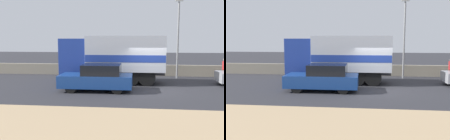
{
  "view_description": "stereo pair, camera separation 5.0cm",
  "coord_description": "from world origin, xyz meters",
  "views": [
    {
      "loc": [
        -0.67,
        -14.92,
        3.09
      ],
      "look_at": [
        -2.33,
        0.79,
        1.08
      ],
      "focal_mm": 40.0,
      "sensor_mm": 36.0,
      "label": 1
    },
    {
      "loc": [
        -0.62,
        -14.91,
        3.09
      ],
      "look_at": [
        -2.33,
        0.79,
        1.08
      ],
      "focal_mm": 40.0,
      "sensor_mm": 36.0,
      "label": 2
    }
  ],
  "objects": [
    {
      "name": "ground_plane",
      "position": [
        0.0,
        0.0,
        0.0
      ],
      "size": [
        80.0,
        80.0,
        0.0
      ],
      "primitive_type": "plane",
      "color": "#2D2D33"
    },
    {
      "name": "dirt_shoulder_foreground",
      "position": [
        0.0,
        -7.11,
        0.02
      ],
      "size": [
        60.0,
        5.73,
        0.04
      ],
      "color": "tan",
      "rests_on": "ground_plane"
    },
    {
      "name": "stone_wall_backdrop",
      "position": [
        0.0,
        5.85,
        0.46
      ],
      "size": [
        60.0,
        0.35,
        0.91
      ],
      "color": "gray",
      "rests_on": "ground_plane"
    },
    {
      "name": "street_lamp",
      "position": [
        2.34,
        4.74,
        3.58
      ],
      "size": [
        0.56,
        0.28,
        6.09
      ],
      "color": "gray",
      "rests_on": "ground_plane"
    },
    {
      "name": "box_truck",
      "position": [
        -2.3,
        2.15,
        1.87
      ],
      "size": [
        7.01,
        2.42,
        3.25
      ],
      "rotation": [
        0.0,
        0.0,
        3.14
      ],
      "color": "navy",
      "rests_on": "ground_plane"
    },
    {
      "name": "car_hatchback",
      "position": [
        -3.04,
        -0.57,
        0.78
      ],
      "size": [
        4.25,
        1.85,
        1.58
      ],
      "rotation": [
        0.0,
        0.0,
        3.14
      ],
      "color": "navy",
      "rests_on": "ground_plane"
    }
  ]
}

